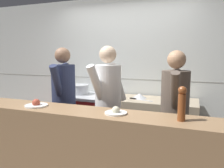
# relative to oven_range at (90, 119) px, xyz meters

# --- Properties ---
(wall_back_tiled) EXTENTS (8.00, 0.06, 2.60)m
(wall_back_tiled) POSITION_rel_oven_range_xyz_m (0.52, 0.40, 0.86)
(wall_back_tiled) COLOR silver
(wall_back_tiled) RESTS_ON ground_plane
(oven_range) EXTENTS (1.04, 0.71, 0.88)m
(oven_range) POSITION_rel_oven_range_xyz_m (0.00, 0.00, 0.00)
(oven_range) COLOR maroon
(oven_range) RESTS_ON ground_plane
(prep_counter) EXTENTS (1.26, 0.65, 0.88)m
(prep_counter) POSITION_rel_oven_range_xyz_m (1.16, -0.00, -0.00)
(prep_counter) COLOR gray
(prep_counter) RESTS_ON ground_plane
(pass_counter) EXTENTS (2.96, 0.45, 0.98)m
(pass_counter) POSITION_rel_oven_range_xyz_m (0.64, -1.33, 0.05)
(pass_counter) COLOR #93704C
(pass_counter) RESTS_ON ground_plane
(stock_pot) EXTENTS (0.33, 0.33, 0.17)m
(stock_pot) POSITION_rel_oven_range_xyz_m (-0.21, 0.03, 0.53)
(stock_pot) COLOR #B7BABF
(stock_pot) RESTS_ON oven_range
(sauce_pot) EXTENTS (0.33, 0.33, 0.17)m
(sauce_pot) POSITION_rel_oven_range_xyz_m (0.28, 0.04, 0.53)
(sauce_pot) COLOR beige
(sauce_pot) RESTS_ON oven_range
(mixing_bowl_steel) EXTENTS (0.24, 0.24, 0.08)m
(mixing_bowl_steel) POSITION_rel_oven_range_xyz_m (0.89, 0.01, 0.48)
(mixing_bowl_steel) COLOR #B7BABF
(mixing_bowl_steel) RESTS_ON prep_counter
(chefs_knife) EXTENTS (0.39, 0.12, 0.02)m
(chefs_knife) POSITION_rel_oven_range_xyz_m (0.91, -0.11, 0.45)
(chefs_knife) COLOR #B7BABF
(chefs_knife) RESTS_ON prep_counter
(plated_dish_main) EXTENTS (0.26, 0.26, 0.09)m
(plated_dish_main) POSITION_rel_oven_range_xyz_m (-0.03, -1.35, 0.56)
(plated_dish_main) COLOR white
(plated_dish_main) RESTS_ON pass_counter
(plated_dish_appetiser) EXTENTS (0.23, 0.23, 0.08)m
(plated_dish_appetiser) POSITION_rel_oven_range_xyz_m (0.96, -1.33, 0.56)
(plated_dish_appetiser) COLOR white
(plated_dish_appetiser) RESTS_ON pass_counter
(pepper_mill) EXTENTS (0.08, 0.08, 0.32)m
(pepper_mill) POSITION_rel_oven_range_xyz_m (1.61, -1.34, 0.71)
(pepper_mill) COLOR brown
(pepper_mill) RESTS_ON pass_counter
(chef_head_cook) EXTENTS (0.40, 0.74, 1.69)m
(chef_head_cook) POSITION_rel_oven_range_xyz_m (-0.07, -0.70, 0.50)
(chef_head_cook) COLOR black
(chef_head_cook) RESTS_ON ground_plane
(chef_sous) EXTENTS (0.44, 0.73, 1.70)m
(chef_sous) POSITION_rel_oven_range_xyz_m (0.64, -0.75, 0.51)
(chef_sous) COLOR black
(chef_sous) RESTS_ON ground_plane
(chef_line) EXTENTS (0.35, 0.72, 1.64)m
(chef_line) POSITION_rel_oven_range_xyz_m (1.50, -0.72, 0.47)
(chef_line) COLOR black
(chef_line) RESTS_ON ground_plane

